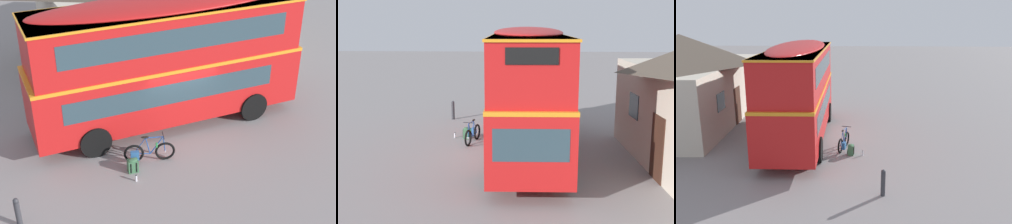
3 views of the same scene
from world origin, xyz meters
The scene contains 6 objects.
ground_plane centered at (0.00, 0.00, 0.00)m, with size 120.00×120.00×0.00m, color gray.
double_decker_bus centered at (-0.13, 0.72, 2.64)m, with size 10.03×2.81×4.79m.
touring_bicycle centered at (-1.70, -1.53, 0.37)m, with size 1.69×0.58×0.98m.
backpack_on_ground centered at (-2.35, -1.88, 0.25)m, with size 0.35×0.32×0.49m.
water_bottle_clear_plastic centered at (-2.42, -2.41, 0.11)m, with size 0.07×0.07×0.24m.
kerb_bollard centered at (-6.09, -3.09, 0.50)m, with size 0.16×0.16×0.97m.
Camera 1 is at (-6.18, -14.24, 9.58)m, focal length 52.41 mm.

